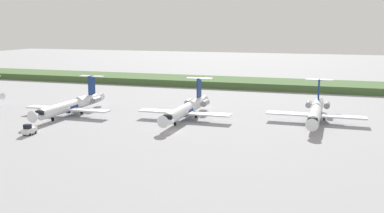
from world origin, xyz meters
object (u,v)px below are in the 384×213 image
regional_jet_third (186,109)px  regional_jet_fourth (316,111)px  regional_jet_second (71,105)px  baggage_tug (29,130)px

regional_jet_third → regional_jet_fourth: size_ratio=1.00×
regional_jet_third → regional_jet_fourth: 30.97m
regional_jet_second → baggage_tug: regional_jet_second is taller
regional_jet_fourth → baggage_tug: bearing=-150.4°
regional_jet_second → regional_jet_fourth: 60.88m
regional_jet_third → baggage_tug: (-26.21, -25.50, -1.53)m
regional_jet_third → regional_jet_fourth: bearing=12.4°
regional_jet_second → regional_jet_fourth: (59.89, 10.95, 0.00)m
regional_jet_second → regional_jet_fourth: same height
regional_jet_second → regional_jet_fourth: bearing=10.4°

